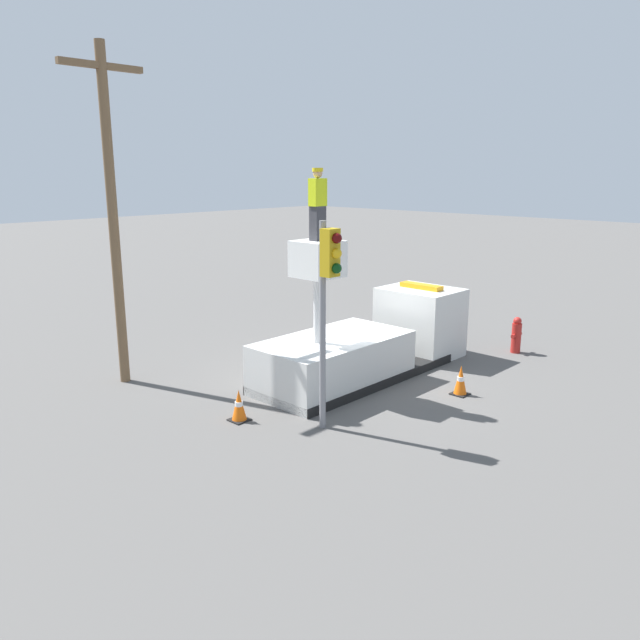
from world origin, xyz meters
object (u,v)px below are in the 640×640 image
at_px(fire_hydrant, 516,335).
at_px(traffic_cone_curbside, 461,381).
at_px(traffic_cone_rear, 239,406).
at_px(utility_pole, 112,208).
at_px(traffic_light_pole, 328,285).
at_px(worker, 318,204).
at_px(bucket_truck, 368,345).

relative_size(fire_hydrant, traffic_cone_curbside, 1.47).
xyz_separation_m(fire_hydrant, traffic_cone_rear, (-9.51, 2.04, -0.21)).
height_order(traffic_cone_curbside, utility_pole, utility_pole).
bearing_deg(traffic_light_pole, traffic_cone_curbside, -14.06).
xyz_separation_m(traffic_light_pole, traffic_cone_rear, (-1.05, 1.79, -2.91)).
bearing_deg(traffic_cone_curbside, utility_pole, 126.72).
bearing_deg(worker, bucket_truck, 0.00).
distance_m(traffic_cone_rear, traffic_cone_curbside, 5.71).
height_order(bucket_truck, traffic_cone_rear, bucket_truck).
height_order(traffic_light_pole, traffic_cone_rear, traffic_light_pole).
height_order(worker, traffic_cone_curbside, worker).
bearing_deg(traffic_cone_rear, traffic_light_pole, -59.66).
distance_m(traffic_cone_rear, utility_pole, 6.19).
bearing_deg(traffic_cone_rear, bucket_truck, 0.57).
distance_m(bucket_truck, traffic_cone_curbside, 2.88).
bearing_deg(traffic_cone_curbside, traffic_light_pole, 165.94).
bearing_deg(utility_pole, traffic_light_pole, -77.03).
distance_m(traffic_light_pole, fire_hydrant, 8.88).
height_order(bucket_truck, traffic_light_pole, traffic_light_pole).
bearing_deg(traffic_light_pole, fire_hydrant, -1.66).
distance_m(traffic_light_pole, traffic_cone_rear, 3.58).
distance_m(worker, utility_pole, 5.33).
distance_m(bucket_truck, worker, 4.45).
distance_m(bucket_truck, utility_pole, 7.72).
bearing_deg(fire_hydrant, traffic_cone_curbside, -170.66).
xyz_separation_m(bucket_truck, traffic_cone_rear, (-4.70, -0.05, -0.48)).
bearing_deg(traffic_cone_rear, worker, 1.00).
xyz_separation_m(bucket_truck, traffic_cone_curbside, (0.29, -2.83, -0.47)).
bearing_deg(traffic_cone_curbside, bucket_truck, 95.95).
distance_m(bucket_truck, traffic_light_pole, 4.75).
bearing_deg(utility_pole, worker, -55.17).
distance_m(fire_hydrant, traffic_cone_curbside, 4.58).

